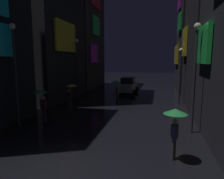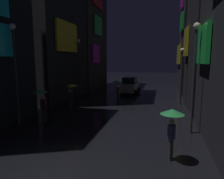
{
  "view_description": "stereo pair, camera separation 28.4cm",
  "coord_description": "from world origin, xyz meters",
  "px_view_note": "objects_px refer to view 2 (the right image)",
  "views": [
    {
      "loc": [
        3.14,
        -5.3,
        3.94
      ],
      "look_at": [
        0.0,
        8.2,
        1.89
      ],
      "focal_mm": 32.0,
      "sensor_mm": 36.0,
      "label": 1
    },
    {
      "loc": [
        3.42,
        -5.23,
        3.94
      ],
      "look_at": [
        0.0,
        8.2,
        1.89
      ],
      "focal_mm": 32.0,
      "sensor_mm": 36.0,
      "label": 2
    }
  ],
  "objects_px": {
    "streetlamp_left_near": "(15,64)",
    "pedestrian_foreground_left_black": "(72,87)",
    "streetlamp_left_far": "(79,62)",
    "streetlamp_right_near": "(194,66)",
    "pedestrian_midstreet_left_green": "(172,120)",
    "pedestrian_foreground_right_green": "(41,96)",
    "car_distant": "(130,86)",
    "streetlamp_right_far": "(182,69)",
    "pedestrian_near_crossing_green": "(117,85)",
    "pedestrian_far_right_yellow": "(71,89)"
  },
  "relations": [
    {
      "from": "pedestrian_far_right_yellow",
      "to": "streetlamp_left_near",
      "type": "distance_m",
      "value": 4.88
    },
    {
      "from": "pedestrian_far_right_yellow",
      "to": "streetlamp_right_far",
      "type": "bearing_deg",
      "value": 27.01
    },
    {
      "from": "streetlamp_right_near",
      "to": "pedestrian_foreground_left_black",
      "type": "bearing_deg",
      "value": 153.95
    },
    {
      "from": "car_distant",
      "to": "streetlamp_left_far",
      "type": "bearing_deg",
      "value": -137.94
    },
    {
      "from": "pedestrian_foreground_left_black",
      "to": "streetlamp_right_far",
      "type": "relative_size",
      "value": 0.43
    },
    {
      "from": "pedestrian_foreground_left_black",
      "to": "pedestrian_foreground_right_green",
      "type": "xyz_separation_m",
      "value": [
        0.07,
        -4.58,
        0.0
      ]
    },
    {
      "from": "streetlamp_right_near",
      "to": "pedestrian_midstreet_left_green",
      "type": "bearing_deg",
      "value": -108.88
    },
    {
      "from": "streetlamp_right_near",
      "to": "streetlamp_right_far",
      "type": "height_order",
      "value": "streetlamp_right_near"
    },
    {
      "from": "pedestrian_far_right_yellow",
      "to": "car_distant",
      "type": "relative_size",
      "value": 0.51
    },
    {
      "from": "pedestrian_foreground_right_green",
      "to": "streetlamp_right_far",
      "type": "height_order",
      "value": "streetlamp_right_far"
    },
    {
      "from": "pedestrian_near_crossing_green",
      "to": "streetlamp_right_near",
      "type": "bearing_deg",
      "value": -49.96
    },
    {
      "from": "pedestrian_midstreet_left_green",
      "to": "streetlamp_left_near",
      "type": "distance_m",
      "value": 9.35
    },
    {
      "from": "streetlamp_right_near",
      "to": "streetlamp_right_far",
      "type": "bearing_deg",
      "value": 90.0
    },
    {
      "from": "car_distant",
      "to": "streetlamp_right_near",
      "type": "relative_size",
      "value": 0.72
    },
    {
      "from": "pedestrian_foreground_left_black",
      "to": "streetlamp_right_far",
      "type": "xyz_separation_m",
      "value": [
        9.08,
        2.91,
        1.48
      ]
    },
    {
      "from": "car_distant",
      "to": "pedestrian_foreground_right_green",
      "type": "bearing_deg",
      "value": -106.34
    },
    {
      "from": "car_distant",
      "to": "streetlamp_left_far",
      "type": "relative_size",
      "value": 0.69
    },
    {
      "from": "pedestrian_foreground_left_black",
      "to": "car_distant",
      "type": "bearing_deg",
      "value": 64.7
    },
    {
      "from": "pedestrian_foreground_left_black",
      "to": "streetlamp_right_far",
      "type": "distance_m",
      "value": 9.65
    },
    {
      "from": "pedestrian_foreground_left_black",
      "to": "streetlamp_right_far",
      "type": "height_order",
      "value": "streetlamp_right_far"
    },
    {
      "from": "streetlamp_left_far",
      "to": "pedestrian_foreground_right_green",
      "type": "bearing_deg",
      "value": -83.2
    },
    {
      "from": "pedestrian_foreground_left_black",
      "to": "pedestrian_foreground_right_green",
      "type": "height_order",
      "value": "same"
    },
    {
      "from": "pedestrian_far_right_yellow",
      "to": "streetlamp_right_near",
      "type": "height_order",
      "value": "streetlamp_right_near"
    },
    {
      "from": "streetlamp_left_near",
      "to": "streetlamp_right_near",
      "type": "xyz_separation_m",
      "value": [
        10.0,
        1.12,
        -0.11
      ]
    },
    {
      "from": "pedestrian_foreground_left_black",
      "to": "streetlamp_right_near",
      "type": "relative_size",
      "value": 0.36
    },
    {
      "from": "car_distant",
      "to": "streetlamp_right_far",
      "type": "bearing_deg",
      "value": -42.53
    },
    {
      "from": "pedestrian_near_crossing_green",
      "to": "streetlamp_left_near",
      "type": "distance_m",
      "value": 9.17
    },
    {
      "from": "pedestrian_near_crossing_green",
      "to": "streetlamp_right_near",
      "type": "relative_size",
      "value": 0.36
    },
    {
      "from": "pedestrian_foreground_right_green",
      "to": "streetlamp_left_far",
      "type": "relative_size",
      "value": 0.35
    },
    {
      "from": "streetlamp_left_far",
      "to": "streetlamp_right_far",
      "type": "height_order",
      "value": "streetlamp_left_far"
    },
    {
      "from": "pedestrian_foreground_left_black",
      "to": "pedestrian_midstreet_left_green",
      "type": "bearing_deg",
      "value": -44.91
    },
    {
      "from": "pedestrian_midstreet_left_green",
      "to": "streetlamp_right_far",
      "type": "xyz_separation_m",
      "value": [
        1.18,
        10.79,
        1.48
      ]
    },
    {
      "from": "streetlamp_left_far",
      "to": "streetlamp_right_far",
      "type": "distance_m",
      "value": 10.05
    },
    {
      "from": "pedestrian_midstreet_left_green",
      "to": "streetlamp_left_far",
      "type": "height_order",
      "value": "streetlamp_left_far"
    },
    {
      "from": "streetlamp_right_far",
      "to": "streetlamp_left_far",
      "type": "bearing_deg",
      "value": 175.67
    },
    {
      "from": "streetlamp_left_far",
      "to": "pedestrian_foreground_left_black",
      "type": "bearing_deg",
      "value": -75.96
    },
    {
      "from": "pedestrian_foreground_left_black",
      "to": "car_distant",
      "type": "xyz_separation_m",
      "value": [
        3.71,
        7.84,
        -0.74
      ]
    },
    {
      "from": "pedestrian_near_crossing_green",
      "to": "streetlamp_right_near",
      "type": "distance_m",
      "value": 8.92
    },
    {
      "from": "pedestrian_near_crossing_green",
      "to": "car_distant",
      "type": "height_order",
      "value": "pedestrian_near_crossing_green"
    },
    {
      "from": "streetlamp_left_far",
      "to": "streetlamp_right_near",
      "type": "height_order",
      "value": "streetlamp_left_far"
    },
    {
      "from": "pedestrian_foreground_right_green",
      "to": "pedestrian_near_crossing_green",
      "type": "height_order",
      "value": "same"
    },
    {
      "from": "pedestrian_far_right_yellow",
      "to": "pedestrian_midstreet_left_green",
      "type": "bearing_deg",
      "value": -41.58
    },
    {
      "from": "streetlamp_right_far",
      "to": "pedestrian_midstreet_left_green",
      "type": "bearing_deg",
      "value": -96.22
    },
    {
      "from": "pedestrian_midstreet_left_green",
      "to": "streetlamp_right_far",
      "type": "bearing_deg",
      "value": 83.78
    },
    {
      "from": "pedestrian_foreground_left_black",
      "to": "streetlamp_left_far",
      "type": "distance_m",
      "value": 4.31
    },
    {
      "from": "streetlamp_left_far",
      "to": "streetlamp_right_far",
      "type": "bearing_deg",
      "value": -4.33
    },
    {
      "from": "streetlamp_left_near",
      "to": "pedestrian_foreground_left_black",
      "type": "bearing_deg",
      "value": 80.63
    },
    {
      "from": "pedestrian_foreground_right_green",
      "to": "streetlamp_right_far",
      "type": "xyz_separation_m",
      "value": [
        9.02,
        7.49,
        1.48
      ]
    },
    {
      "from": "pedestrian_foreground_right_green",
      "to": "streetlamp_right_near",
      "type": "xyz_separation_m",
      "value": [
        9.02,
        0.14,
        1.94
      ]
    },
    {
      "from": "pedestrian_midstreet_left_green",
      "to": "pedestrian_foreground_right_green",
      "type": "height_order",
      "value": "same"
    }
  ]
}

